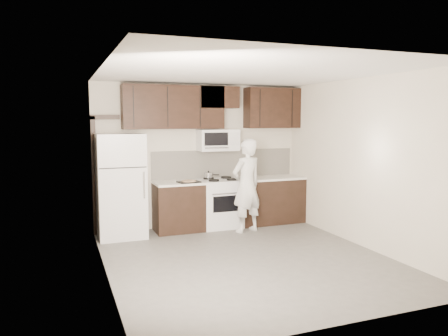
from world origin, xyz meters
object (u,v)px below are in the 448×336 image
microwave (218,140)px  person (247,186)px  stove (220,203)px  refrigerator (121,186)px

microwave → person: 1.06m
stove → microwave: microwave is taller
refrigerator → person: bearing=-11.8°
microwave → refrigerator: (-1.85, -0.17, -0.75)m
refrigerator → stove: bearing=1.5°
stove → microwave: 1.20m
person → stove: bearing=-74.5°
person → refrigerator: bearing=-29.1°
stove → refrigerator: (-1.85, -0.05, 0.44)m
microwave → refrigerator: bearing=-174.9°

